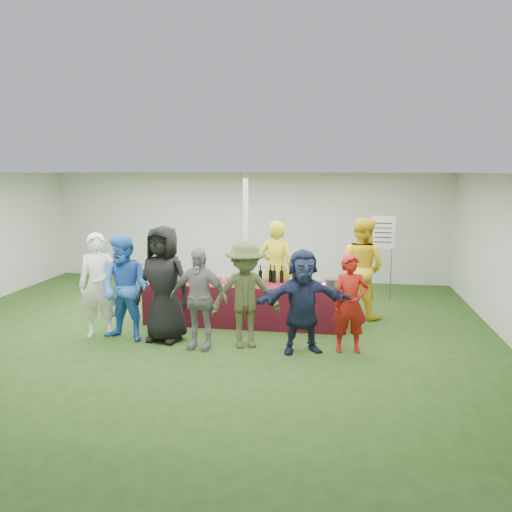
% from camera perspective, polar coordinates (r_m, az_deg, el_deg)
% --- Properties ---
extents(ground, '(60.00, 60.00, 0.00)m').
position_cam_1_polar(ground, '(9.04, -5.66, -7.97)').
color(ground, '#284719').
rests_on(ground, ground).
extents(tent, '(10.00, 10.00, 10.00)m').
position_cam_1_polar(tent, '(9.78, -1.18, 1.54)').
color(tent, white).
rests_on(tent, ground).
extents(serving_table, '(3.60, 0.80, 0.75)m').
position_cam_1_polar(serving_table, '(9.05, -1.26, -5.44)').
color(serving_table, '#540F1F').
rests_on(serving_table, ground).
extents(wine_bottles, '(0.74, 0.17, 0.32)m').
position_cam_1_polar(wine_bottles, '(8.98, 2.73, -2.30)').
color(wine_bottles, black).
rests_on(wine_bottles, serving_table).
extents(wine_glasses, '(2.72, 0.15, 0.16)m').
position_cam_1_polar(wine_glasses, '(8.80, -4.99, -2.64)').
color(wine_glasses, silver).
rests_on(wine_glasses, serving_table).
extents(water_bottle, '(0.07, 0.07, 0.23)m').
position_cam_1_polar(water_bottle, '(8.99, -0.29, -2.40)').
color(water_bottle, silver).
rests_on(water_bottle, serving_table).
extents(bar_towel, '(0.25, 0.18, 0.03)m').
position_cam_1_polar(bar_towel, '(8.86, 8.35, -3.26)').
color(bar_towel, white).
rests_on(bar_towel, serving_table).
extents(dump_bucket, '(0.22, 0.22, 0.18)m').
position_cam_1_polar(dump_bucket, '(8.58, 8.68, -3.18)').
color(dump_bucket, slate).
rests_on(dump_bucket, serving_table).
extents(wine_list_sign, '(0.50, 0.03, 1.80)m').
position_cam_1_polar(wine_list_sign, '(10.92, 14.28, 1.91)').
color(wine_list_sign, slate).
rests_on(wine_list_sign, ground).
extents(staff_pourer, '(0.74, 0.55, 1.83)m').
position_cam_1_polar(staff_pourer, '(9.39, 2.36, -1.48)').
color(staff_pourer, gold).
rests_on(staff_pourer, ground).
extents(staff_back, '(1.16, 1.10, 1.88)m').
position_cam_1_polar(staff_back, '(9.59, 11.96, -1.30)').
color(staff_back, yellow).
rests_on(staff_back, ground).
extents(customer_0, '(0.72, 0.56, 1.75)m').
position_cam_1_polar(customer_0, '(8.65, -17.56, -3.21)').
color(customer_0, white).
rests_on(customer_0, ground).
extents(customer_1, '(0.95, 0.80, 1.73)m').
position_cam_1_polar(customer_1, '(8.33, -14.71, -3.60)').
color(customer_1, blue).
rests_on(customer_1, ground).
extents(customer_2, '(1.02, 0.76, 1.89)m').
position_cam_1_polar(customer_2, '(8.17, -10.50, -3.14)').
color(customer_2, black).
rests_on(customer_2, ground).
extents(customer_3, '(0.97, 0.48, 1.59)m').
position_cam_1_polar(customer_3, '(7.78, -6.56, -4.82)').
color(customer_3, gray).
rests_on(customer_3, ground).
extents(customer_4, '(1.22, 0.93, 1.68)m').
position_cam_1_polar(customer_4, '(7.77, -1.21, -4.44)').
color(customer_4, '#444B29').
rests_on(customer_4, ground).
extents(customer_5, '(1.55, 0.90, 1.59)m').
position_cam_1_polar(customer_5, '(7.59, 5.36, -5.17)').
color(customer_5, '#1A2240').
rests_on(customer_5, ground).
extents(customer_6, '(0.60, 0.44, 1.51)m').
position_cam_1_polar(customer_6, '(7.70, 10.70, -5.38)').
color(customer_6, '#A01710').
rests_on(customer_6, ground).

